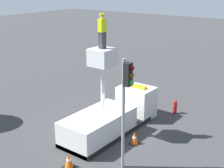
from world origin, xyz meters
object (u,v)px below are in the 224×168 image
at_px(fire_hydrant, 175,107).
at_px(bucket_truck, 111,116).
at_px(worker, 102,31).
at_px(traffic_light_pole, 126,94).
at_px(traffic_cone_curbside, 134,138).
at_px(traffic_cone_rear, 69,161).

bearing_deg(fire_hydrant, bucket_truck, 157.71).
bearing_deg(worker, bucket_truck, 0.00).
relative_size(bucket_truck, traffic_light_pole, 1.31).
height_order(traffic_light_pole, fire_hydrant, traffic_light_pole).
height_order(traffic_light_pole, traffic_cone_curbside, traffic_light_pole).
xyz_separation_m(worker, traffic_cone_curbside, (0.25, -1.92, -5.47)).
relative_size(traffic_light_pole, fire_hydrant, 5.65).
xyz_separation_m(bucket_truck, traffic_light_pole, (-2.65, -2.81, 2.74)).
height_order(worker, fire_hydrant, worker).
distance_m(worker, traffic_light_pole, 4.01).
distance_m(traffic_light_pole, fire_hydrant, 7.83).
xyz_separation_m(traffic_light_pole, traffic_cone_curbside, (2.14, 0.89, -3.32)).
bearing_deg(bucket_truck, worker, 180.00).
bearing_deg(traffic_cone_rear, traffic_light_pole, -54.68).
height_order(worker, traffic_cone_rear, worker).
xyz_separation_m(worker, fire_hydrant, (5.18, -1.81, -5.35)).
distance_m(bucket_truck, fire_hydrant, 4.80).
relative_size(worker, traffic_light_pole, 0.34).
bearing_deg(worker, traffic_cone_curbside, -82.69).
bearing_deg(worker, traffic_cone_rear, -168.42).
relative_size(fire_hydrant, traffic_cone_rear, 1.37).
bearing_deg(traffic_cone_rear, bucket_truck, 9.50).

